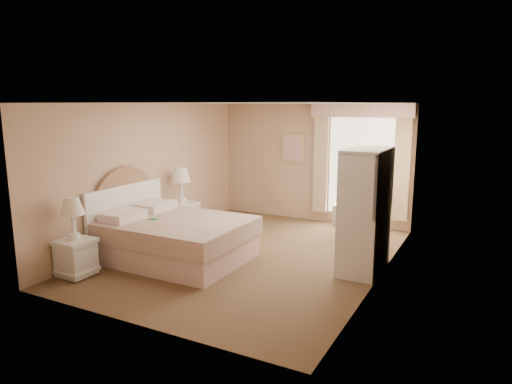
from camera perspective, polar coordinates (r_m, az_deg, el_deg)
The scene contains 9 objects.
room at distance 7.37m, azimuth -0.54°, elevation 1.28°, with size 4.21×5.51×2.51m.
window at distance 9.43m, azimuth 12.85°, elevation 3.68°, with size 2.05×0.22×2.51m.
framed_art at distance 9.95m, azimuth 4.59°, elevation 5.49°, with size 0.52×0.04×0.62m.
bed at distance 7.58m, azimuth -10.63°, elevation -5.44°, with size 2.25×1.77×1.56m.
nightstand_near at distance 7.17m, azimuth -21.67°, elevation -6.46°, with size 0.48×0.48×1.16m.
nightstand_far at distance 8.96m, azimuth -9.27°, elevation -2.14°, with size 0.53×0.53×1.28m.
round_table at distance 8.92m, azimuth 12.47°, elevation -2.28°, with size 0.69×0.69×0.73m.
cafe_chair at distance 8.05m, azimuth 13.84°, elevation -3.07°, with size 0.54×0.54×1.00m.
armoire at distance 7.04m, azimuth 13.52°, elevation -3.49°, with size 0.56×1.12×1.86m.
Camera 1 is at (3.44, -6.40, 2.48)m, focal length 32.00 mm.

